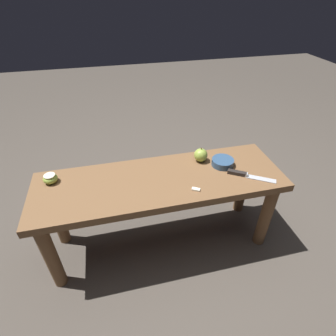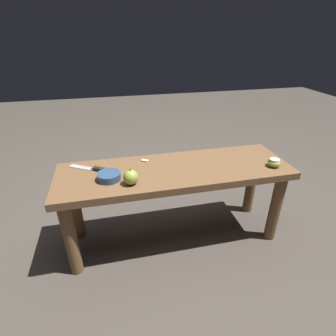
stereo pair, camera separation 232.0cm
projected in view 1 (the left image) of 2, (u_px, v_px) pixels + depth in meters
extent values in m
plane|color=#4C443D|center=(162.00, 240.00, 1.63)|extent=(8.00, 8.00, 0.00)
cube|color=brown|center=(160.00, 182.00, 1.35)|extent=(1.28, 0.41, 0.04)
cylinder|color=brown|center=(243.00, 184.00, 1.72)|extent=(0.07, 0.07, 0.45)
cylinder|color=brown|center=(57.00, 214.00, 1.50)|extent=(0.07, 0.07, 0.45)
cylinder|color=brown|center=(266.00, 215.00, 1.49)|extent=(0.07, 0.07, 0.45)
cylinder|color=brown|center=(51.00, 256.00, 1.28)|extent=(0.07, 0.07, 0.45)
cube|color=#B7BABF|center=(261.00, 179.00, 1.34)|extent=(0.14, 0.11, 0.00)
cube|color=#B7BABF|center=(246.00, 175.00, 1.35)|extent=(0.02, 0.03, 0.02)
cube|color=#282321|center=(237.00, 173.00, 1.36)|extent=(0.09, 0.07, 0.02)
sphere|color=#9EB747|center=(201.00, 155.00, 1.45)|extent=(0.07, 0.07, 0.07)
cylinder|color=#4C3319|center=(201.00, 149.00, 1.43)|extent=(0.01, 0.01, 0.01)
ellipsoid|color=#9EB747|center=(50.00, 179.00, 1.31)|extent=(0.07, 0.07, 0.04)
cylinder|color=silver|center=(49.00, 175.00, 1.29)|extent=(0.06, 0.06, 0.00)
cube|color=silver|center=(196.00, 189.00, 1.27)|extent=(0.05, 0.04, 0.01)
cylinder|color=#335175|center=(223.00, 162.00, 1.43)|extent=(0.12, 0.12, 0.04)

